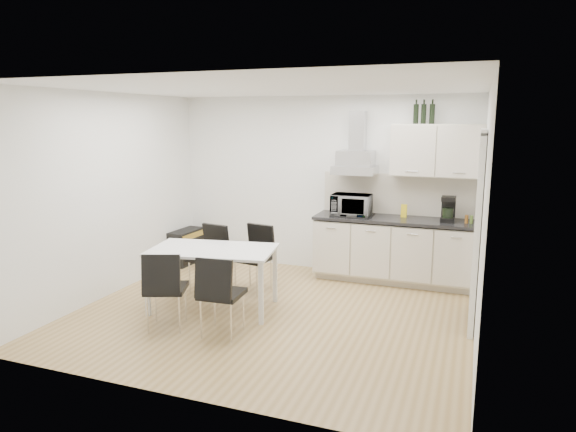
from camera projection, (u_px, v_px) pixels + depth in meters
name	position (u px, v px, depth m)	size (l,w,h in m)	color
ground	(273.00, 313.00, 6.08)	(4.50, 4.50, 0.00)	tan
wall_back	(322.00, 184.00, 7.68)	(4.50, 0.10, 2.60)	white
wall_front	(176.00, 245.00, 3.99)	(4.50, 0.10, 2.60)	white
wall_left	(110.00, 195.00, 6.60)	(0.10, 4.00, 2.60)	white
wall_right	(483.00, 218.00, 5.07)	(0.10, 4.00, 2.60)	white
ceiling	(271.00, 88.00, 5.60)	(4.50, 4.50, 0.00)	white
doorway	(477.00, 231.00, 5.64)	(0.08, 1.04, 2.10)	white
kitchenette	(398.00, 224.00, 7.12)	(2.22, 0.64, 2.52)	beige
dining_table	(213.00, 255.00, 6.11)	(1.58, 1.06, 0.75)	white
chair_far_left	(207.00, 259.00, 6.78)	(0.44, 0.50, 0.88)	black
chair_far_right	(253.00, 259.00, 6.78)	(0.44, 0.50, 0.88)	black
chair_near_left	(166.00, 289.00, 5.58)	(0.44, 0.50, 0.88)	black
chair_near_right	(222.00, 295.00, 5.41)	(0.44, 0.50, 0.88)	black
guitar_amp	(186.00, 246.00, 8.15)	(0.32, 0.66, 0.54)	black
floor_speaker	(229.00, 253.00, 8.33)	(0.16, 0.14, 0.26)	black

